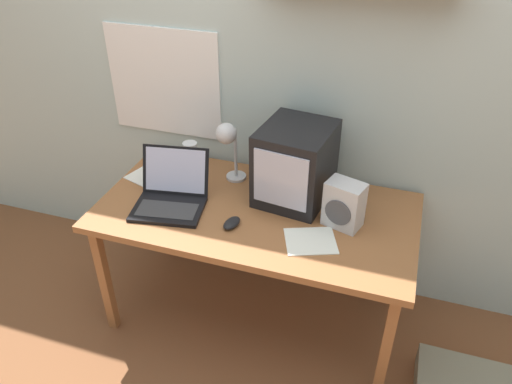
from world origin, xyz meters
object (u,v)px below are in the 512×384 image
computer_mouse (232,223)px  open_notebook (311,241)px  space_heater (344,205)px  loose_paper_near_laptop (150,175)px  desk_lamp (228,140)px  corner_desk (256,219)px  laptop (171,192)px  juice_glass (191,156)px  crt_monitor (295,164)px

computer_mouse → open_notebook: bearing=0.5°
space_heater → loose_paper_near_laptop: bearing=-168.9°
desk_lamp → corner_desk: bearing=-20.2°
laptop → juice_glass: laptop is taller
corner_desk → computer_mouse: (-0.07, -0.16, 0.07)m
corner_desk → juice_glass: size_ratio=10.92×
crt_monitor → computer_mouse: crt_monitor is taller
juice_glass → computer_mouse: size_ratio=1.20×
crt_monitor → juice_glass: crt_monitor is taller
corner_desk → juice_glass: juice_glass is taller
laptop → desk_lamp: bearing=43.2°
space_heater → laptop: bearing=-157.1°
juice_glass → loose_paper_near_laptop: 0.24m
laptop → open_notebook: (0.71, -0.08, -0.06)m
corner_desk → loose_paper_near_laptop: bearing=169.2°
crt_monitor → computer_mouse: bearing=-115.8°
corner_desk → crt_monitor: 0.33m
loose_paper_near_laptop → open_notebook: 0.97m
corner_desk → crt_monitor: bearing=48.4°
crt_monitor → juice_glass: 0.63m
open_notebook → juice_glass: bearing=150.5°
crt_monitor → loose_paper_near_laptop: 0.80m
juice_glass → computer_mouse: 0.59m
corner_desk → computer_mouse: size_ratio=13.06×
laptop → corner_desk: bearing=0.5°
juice_glass → space_heater: 0.91m
corner_desk → space_heater: space_heater is taller
corner_desk → open_notebook: (0.30, -0.15, 0.06)m
juice_glass → space_heater: bearing=-17.2°
computer_mouse → loose_paper_near_laptop: size_ratio=0.46×
crt_monitor → desk_lamp: (-0.35, 0.03, 0.06)m
crt_monitor → loose_paper_near_laptop: crt_monitor is taller
juice_glass → open_notebook: bearing=-29.5°
desk_lamp → space_heater: size_ratio=1.52×
space_heater → open_notebook: space_heater is taller
juice_glass → computer_mouse: bearing=-47.6°
desk_lamp → open_notebook: 0.66m
crt_monitor → space_heater: bearing=-22.2°
corner_desk → computer_mouse: bearing=-112.6°
corner_desk → crt_monitor: size_ratio=3.78×
space_heater → desk_lamp: bearing=-179.1°
laptop → open_notebook: size_ratio=1.39×
loose_paper_near_laptop → space_heater: bearing=-6.0°
space_heater → computer_mouse: bearing=-143.6°
crt_monitor → juice_glass: size_ratio=2.89×
juice_glass → loose_paper_near_laptop: (-0.17, -0.16, -0.06)m
laptop → juice_glass: (-0.06, 0.35, 0.00)m
desk_lamp → computer_mouse: 0.44m
crt_monitor → space_heater: (0.27, -0.15, -0.08)m
corner_desk → laptop: laptop is taller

